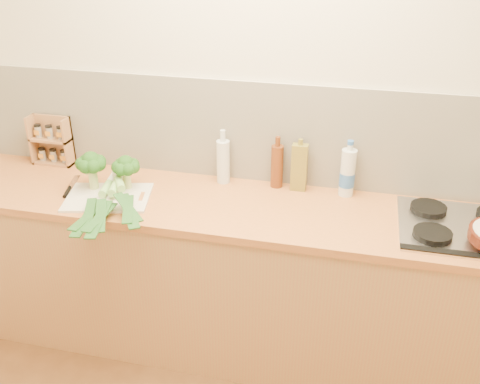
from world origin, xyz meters
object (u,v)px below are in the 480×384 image
object	(u,v)px
spice_rack	(53,143)
chopping_board	(108,197)
chefs_knife	(69,189)
gas_hob	(465,227)

from	to	relation	value
spice_rack	chopping_board	bearing A→B (deg)	-34.56
chefs_knife	spice_rack	distance (m)	0.42
chopping_board	chefs_knife	world-z (taller)	chefs_knife
gas_hob	chopping_board	distance (m)	1.72
gas_hob	spice_rack	size ratio (longest dim) A/B	2.07
gas_hob	chefs_knife	size ratio (longest dim) A/B	2.19
gas_hob	chefs_knife	distance (m)	1.95
gas_hob	chopping_board	world-z (taller)	gas_hob
chopping_board	spice_rack	xyz separation A→B (m)	(-0.49, 0.34, 0.12)
gas_hob	spice_rack	distance (m)	2.22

